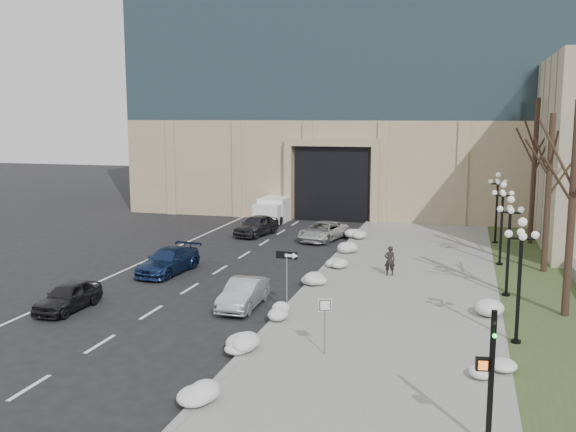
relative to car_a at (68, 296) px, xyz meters
name	(u,v)px	position (x,y,z in m)	size (l,w,h in m)	color
ground	(249,385)	(10.12, -5.36, -0.61)	(160.00, 160.00, 0.00)	black
sidewalk	(404,281)	(13.62, 8.64, -0.55)	(9.00, 40.00, 0.12)	gray
curb	(318,275)	(9.12, 8.64, -0.54)	(0.30, 40.00, 0.14)	gray
grass_strip	(541,291)	(20.12, 8.64, -0.56)	(4.00, 40.00, 0.10)	#374A25
office_tower	(380,5)	(8.11, 38.23, 17.88)	(40.00, 24.70, 36.00)	tan
car_a	(68,296)	(0.00, 0.00, 0.00)	(1.45, 3.60, 1.23)	black
car_b	(244,294)	(7.20, 2.40, 0.02)	(1.34, 3.83, 1.26)	#AEB1B6
car_c	(168,261)	(1.20, 7.27, 0.05)	(1.87, 4.59, 1.33)	navy
car_d	(323,231)	(7.22, 18.47, 0.02)	(2.09, 4.54, 1.26)	silver
car_e	(256,225)	(2.29, 19.00, 0.11)	(1.71, 4.25, 1.45)	#2E2D32
pedestrian	(390,261)	(12.76, 9.47, 0.29)	(0.57, 0.37, 1.56)	black
box_truck	(276,209)	(1.77, 25.70, 0.32)	(2.20, 6.06, 1.92)	white
one_way_sign	(290,263)	(9.38, 2.23, 1.59)	(0.99, 0.27, 2.67)	slate
keep_sign	(325,315)	(11.89, -2.41, 0.94)	(0.44, 0.19, 2.11)	slate
traffic_signal	(490,383)	(17.17, -7.53, 1.21)	(0.63, 0.84, 3.67)	black
snow_clump_a	(208,397)	(9.46, -7.08, -0.31)	(1.10, 1.60, 0.36)	white
snow_clump_b	(249,346)	(9.25, -2.87, -0.31)	(1.10, 1.60, 0.36)	white
snow_clump_c	(285,313)	(9.42, 1.23, -0.31)	(1.10, 1.60, 0.36)	white
snow_clump_d	(317,281)	(9.52, 6.65, -0.31)	(1.10, 1.60, 0.36)	white
snow_clump_e	(335,264)	(9.67, 10.48, -0.31)	(1.10, 1.60, 0.36)	white
snow_clump_f	(349,249)	(9.72, 14.57, -0.31)	(1.10, 1.60, 0.36)	white
snow_clump_g	(357,235)	(9.34, 19.59, -0.31)	(1.10, 1.60, 0.36)	white
snow_clump_h	(491,370)	(17.43, -2.78, -0.31)	(1.10, 1.60, 0.36)	white
snow_clump_i	(498,311)	(17.92, 3.87, -0.31)	(1.10, 1.60, 0.36)	white
lamppost_a	(520,264)	(18.42, 0.64, 2.46)	(1.18, 1.18, 4.76)	black
lamppost_b	(509,233)	(18.42, 7.14, 2.46)	(1.18, 1.18, 4.76)	black
lamppost_c	(502,212)	(18.42, 13.64, 2.46)	(1.18, 1.18, 4.76)	black
lamppost_d	(497,198)	(18.42, 20.14, 2.46)	(1.18, 1.18, 4.76)	black
tree_near	(574,179)	(20.62, 4.64, 5.22)	(3.20, 3.20, 9.00)	black
tree_mid	(550,171)	(20.62, 12.64, 4.89)	(3.20, 3.20, 8.50)	black
tree_far	(535,151)	(20.62, 20.64, 5.54)	(3.20, 3.20, 9.50)	black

